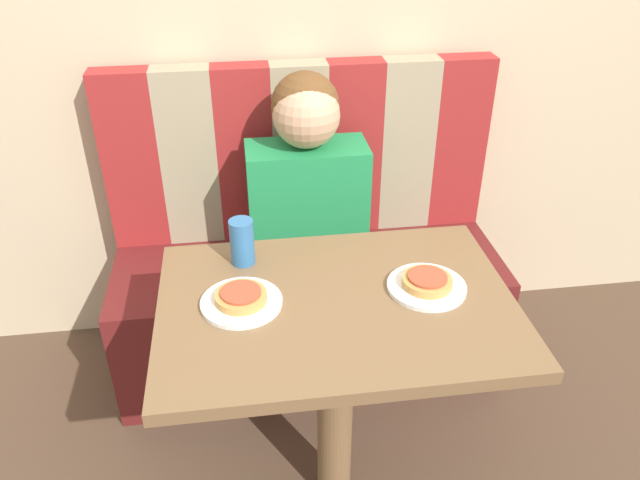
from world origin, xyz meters
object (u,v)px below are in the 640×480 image
(person, at_px, (307,171))
(plate_right, at_px, (427,287))
(plate_left, at_px, (241,302))
(pizza_left, at_px, (241,296))
(drinking_cup, at_px, (242,242))
(pizza_right, at_px, (427,281))

(person, distance_m, plate_right, 0.64)
(plate_left, bearing_deg, person, 68.30)
(pizza_left, bearing_deg, plate_right, 0.00)
(plate_left, bearing_deg, drinking_cup, 86.50)
(pizza_left, bearing_deg, pizza_right, 0.00)
(plate_right, xyz_separation_m, pizza_left, (-0.47, 0.00, 0.02))
(plate_left, distance_m, plate_right, 0.47)
(plate_right, bearing_deg, plate_left, 180.00)
(plate_left, distance_m, drinking_cup, 0.20)
(plate_left, relative_size, drinking_cup, 1.57)
(plate_left, xyz_separation_m, pizza_left, (-0.00, 0.00, 0.02))
(person, distance_m, pizza_left, 0.64)
(plate_right, xyz_separation_m, pizza_right, (0.00, 0.00, 0.02))
(person, relative_size, plate_left, 3.26)
(person, xyz_separation_m, drinking_cup, (-0.22, -0.40, -0.00))
(pizza_right, bearing_deg, pizza_left, 180.00)
(plate_right, height_order, pizza_right, pizza_right)
(pizza_right, height_order, drinking_cup, drinking_cup)
(pizza_left, bearing_deg, drinking_cup, 86.50)
(pizza_left, xyz_separation_m, pizza_right, (0.47, 0.00, 0.00))
(person, relative_size, pizza_right, 5.16)
(plate_right, bearing_deg, drinking_cup, 157.60)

